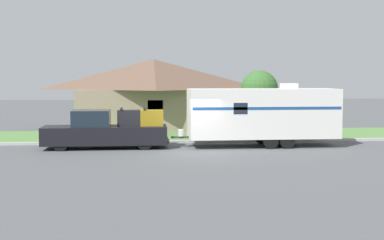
{
  "coord_description": "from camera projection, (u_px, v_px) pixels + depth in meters",
  "views": [
    {
      "loc": [
        -2.75,
        -25.15,
        3.61
      ],
      "look_at": [
        -0.0,
        1.99,
        1.4
      ],
      "focal_mm": 50.0,
      "sensor_mm": 36.0,
      "label": 1
    }
  ],
  "objects": [
    {
      "name": "ground_plane",
      "position": [
        196.0,
        153.0,
        25.51
      ],
      "size": [
        120.0,
        120.0,
        0.0
      ],
      "primitive_type": "plane",
      "color": "#515456"
    },
    {
      "name": "house_across_street",
      "position": [
        154.0,
        92.0,
        37.57
      ],
      "size": [
        11.22,
        6.51,
        4.84
      ],
      "color": "gray",
      "rests_on": "ground_plane"
    },
    {
      "name": "travel_trailer",
      "position": [
        263.0,
        113.0,
        27.72
      ],
      "size": [
        8.61,
        2.36,
        3.27
      ],
      "color": "black",
      "rests_on": "ground_plane"
    },
    {
      "name": "pickup_truck",
      "position": [
        106.0,
        131.0,
        26.98
      ],
      "size": [
        6.32,
        1.92,
        2.05
      ],
      "color": "black",
      "rests_on": "ground_plane"
    },
    {
      "name": "curb_strip",
      "position": [
        189.0,
        142.0,
        29.22
      ],
      "size": [
        80.0,
        0.3,
        0.14
      ],
      "color": "#ADADA8",
      "rests_on": "ground_plane"
    },
    {
      "name": "tree_in_yard",
      "position": [
        259.0,
        89.0,
        31.5
      ],
      "size": [
        2.2,
        2.2,
        3.99
      ],
      "color": "brown",
      "rests_on": "ground_plane"
    },
    {
      "name": "lawn_strip",
      "position": [
        183.0,
        135.0,
        32.85
      ],
      "size": [
        80.0,
        7.0,
        0.03
      ],
      "color": "#568442",
      "rests_on": "ground_plane"
    },
    {
      "name": "mailbox",
      "position": [
        216.0,
        123.0,
        30.02
      ],
      "size": [
        0.48,
        0.2,
        1.35
      ],
      "color": "brown",
      "rests_on": "ground_plane"
    }
  ]
}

